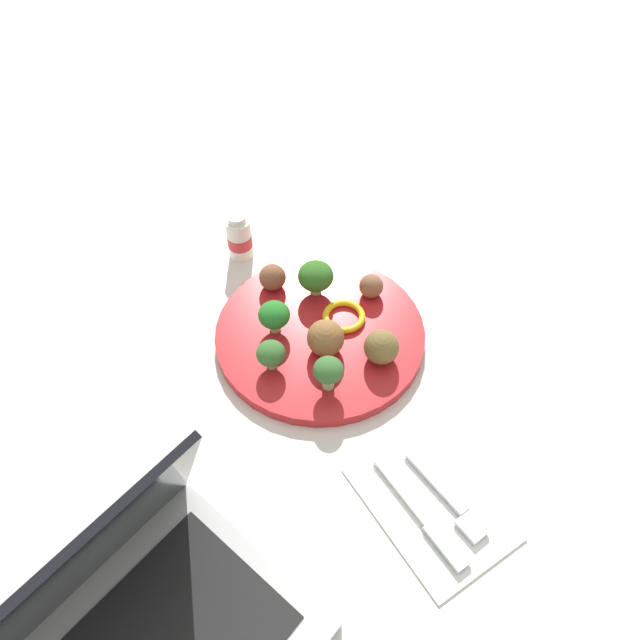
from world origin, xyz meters
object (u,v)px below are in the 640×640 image
at_px(meatball_near_rim, 381,347).
at_px(meatball_back_right, 272,277).
at_px(broccoli_floret_near_rim, 328,371).
at_px(meatball_back_left, 371,286).
at_px(napkin, 431,503).
at_px(broccoli_floret_far_rim, 274,315).
at_px(pepper_ring_front_left, 344,317).
at_px(meatball_center, 326,338).
at_px(plate, 320,334).
at_px(knife, 423,515).
at_px(broccoli_floret_mid_right, 316,276).
at_px(yogurt_bottle, 239,238).
at_px(fork, 449,498).
at_px(broccoli_floret_back_right, 271,354).

height_order(meatball_near_rim, meatball_back_right, meatball_near_rim).
height_order(broccoli_floret_near_rim, meatball_near_rim, broccoli_floret_near_rim).
bearing_deg(meatball_back_left, napkin, -21.82).
relative_size(meatball_near_rim, meatball_back_left, 1.33).
height_order(broccoli_floret_far_rim, pepper_ring_front_left, broccoli_floret_far_rim).
bearing_deg(meatball_center, broccoli_floret_far_rim, -148.35).
bearing_deg(napkin, plate, 176.00).
height_order(broccoli_floret_near_rim, knife, broccoli_floret_near_rim).
height_order(broccoli_floret_mid_right, pepper_ring_front_left, broccoli_floret_mid_right).
xyz_separation_m(meatball_back_right, knife, (0.37, -0.02, -0.03)).
distance_m(broccoli_floret_far_rim, broccoli_floret_near_rim, 0.11).
bearing_deg(broccoli_floret_near_rim, broccoli_floret_mid_right, 154.42).
bearing_deg(broccoli_floret_near_rim, knife, 0.63).
xyz_separation_m(broccoli_floret_mid_right, meatball_center, (0.09, -0.04, -0.01)).
xyz_separation_m(meatball_center, yogurt_bottle, (-0.23, -0.01, -0.01)).
bearing_deg(yogurt_bottle, fork, 2.28).
bearing_deg(napkin, meatball_back_left, 158.18).
distance_m(meatball_back_right, fork, 0.37).
bearing_deg(broccoli_floret_mid_right, broccoli_floret_near_rim, -25.58).
height_order(broccoli_floret_near_rim, meatball_back_right, broccoli_floret_near_rim).
distance_m(broccoli_floret_far_rim, fork, 0.31).
xyz_separation_m(pepper_ring_front_left, napkin, (0.26, -0.06, -0.02)).
relative_size(plate, broccoli_floret_back_right, 6.87).
bearing_deg(fork, pepper_ring_front_left, 172.08).
distance_m(plate, fork, 0.27).
relative_size(knife, yogurt_bottle, 1.92).
bearing_deg(broccoli_floret_back_right, fork, 18.28).
bearing_deg(meatball_center, broccoli_floret_back_right, -100.27).
bearing_deg(meatball_back_left, meatball_center, -64.43).
height_order(broccoli_floret_mid_right, meatball_back_right, broccoli_floret_mid_right).
bearing_deg(broccoli_floret_far_rim, broccoli_floret_back_right, -32.30).
distance_m(broccoli_floret_back_right, meatball_back_left, 0.18).
xyz_separation_m(broccoli_floret_mid_right, meatball_near_rim, (0.14, 0.01, -0.01)).
bearing_deg(knife, broccoli_floret_back_right, -169.50).
relative_size(meatball_near_rim, meatball_center, 0.93).
height_order(broccoli_floret_mid_right, knife, broccoli_floret_mid_right).
xyz_separation_m(plate, meatball_back_right, (-0.10, -0.02, 0.03)).
distance_m(broccoli_floret_mid_right, broccoli_floret_far_rim, 0.09).
height_order(broccoli_floret_far_rim, broccoli_floret_back_right, broccoli_floret_far_rim).
relative_size(broccoli_floret_far_rim, napkin, 0.27).
relative_size(broccoli_floret_near_rim, pepper_ring_front_left, 0.83).
relative_size(broccoli_floret_near_rim, meatball_back_right, 1.29).
xyz_separation_m(plate, broccoli_floret_back_right, (0.02, -0.08, 0.03)).
bearing_deg(broccoli_floret_near_rim, broccoli_floret_back_right, -144.74).
bearing_deg(broccoli_floret_mid_right, knife, -11.39).
relative_size(broccoli_floret_near_rim, fork, 0.40).
height_order(napkin, knife, knife).
height_order(meatball_near_rim, meatball_center, meatball_center).
distance_m(broccoli_floret_near_rim, meatball_center, 0.06).
bearing_deg(meatball_near_rim, pepper_ring_front_left, -177.29).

